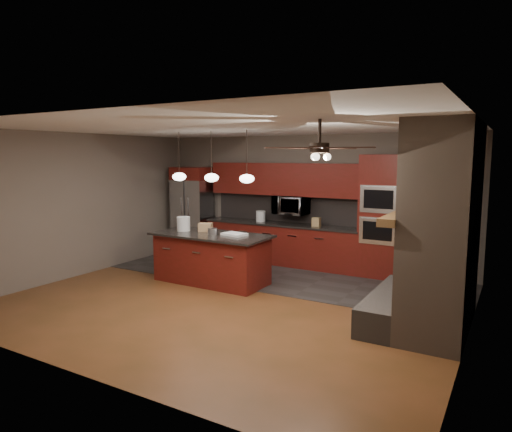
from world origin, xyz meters
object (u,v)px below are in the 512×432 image
Objects in this scene: white_bucket at (183,224)px; cardboard_box at (206,227)px; kitchen_island at (211,258)px; oven_tower at (382,216)px; paint_can at (213,231)px; counter_bucket at (261,216)px; counter_box at (316,222)px; refrigerator at (194,211)px; paint_tray at (234,234)px; microwave at (291,205)px.

cardboard_box is at bearing 20.92° from white_bucket.
cardboard_box is (-0.26, 0.18, 0.53)m from kitchen_island.
paint_can is at bearing -141.80° from oven_tower.
counter_bucket is 1.31× the size of counter_box.
oven_tower is 1.06× the size of kitchen_island.
counter_box is (1.28, 1.95, 0.53)m from kitchen_island.
refrigerator is 2.97m from paint_tray.
paint_tray is 0.72m from cardboard_box.
counter_bucket is at bearing 2.57° from refrigerator.
cardboard_box is at bearing -46.99° from refrigerator.
white_bucket reaches higher than paint_can.
paint_can is 0.42m from paint_tray.
counter_box is (-1.34, -0.04, -0.20)m from oven_tower.
counter_box is at bearing -8.99° from microwave.
kitchen_island is 0.62m from cardboard_box.
microwave is 2.67× the size of white_bucket.
kitchen_island is at bearing -87.97° from counter_bucket.
white_bucket is 0.73m from paint_can.
microwave reaches higher than kitchen_island.
microwave is (-1.98, 0.06, 0.11)m from oven_tower.
white_bucket is at bearing -137.85° from counter_box.
counter_box is at bearing -178.18° from oven_tower.
counter_box is (0.83, 1.86, 0.05)m from paint_tray.
counter_bucket is (-0.53, 1.91, 0.08)m from paint_tray.
paint_can is at bearing -124.32° from counter_box.
kitchen_island is at bearing -158.83° from paint_tray.
counter_box is at bearing 27.85° from cardboard_box.
counter_box reaches higher than cardboard_box.
refrigerator is 2.25m from white_bucket.
cardboard_box is at bearing -133.53° from counter_box.
microwave is 0.78m from counter_bucket.
counter_bucket is (-0.72, -0.05, -0.28)m from microwave.
paint_tray is at bearing -138.71° from oven_tower.
oven_tower is 8.70× the size of white_bucket.
refrigerator is 2.75m from paint_can.
counter_box is at bearing 58.20° from paint_can.
refrigerator is 12.02× the size of paint_can.
white_bucket reaches higher than counter_box.
microwave is at bearing 2.97° from refrigerator.
paint_can is at bearing -86.46° from counter_bucket.
microwave reaches higher than counter_bucket.
paint_can is at bearing -29.36° from kitchen_island.
oven_tower is at bearing 11.03° from cardboard_box.
counter_bucket reaches higher than kitchen_island.
refrigerator reaches higher than counter_box.
paint_tray is at bearing 3.23° from white_bucket.
cardboard_box is (-2.88, -1.81, -0.19)m from oven_tower.
counter_bucket is at bearing 63.04° from cardboard_box.
refrigerator reaches higher than white_bucket.
microwave is 2.92× the size of cardboard_box.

